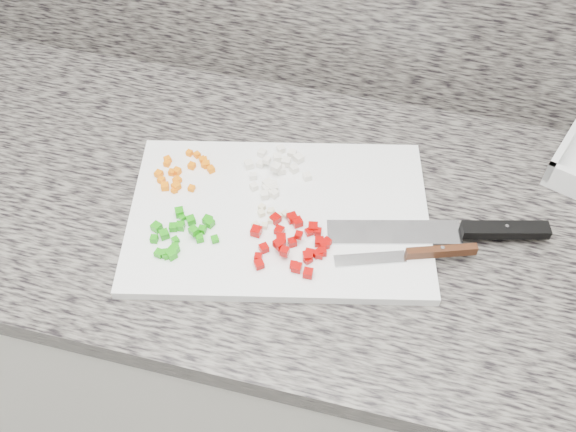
{
  "coord_description": "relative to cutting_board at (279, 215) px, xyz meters",
  "views": [
    {
      "loc": [
        0.16,
        0.78,
        1.7
      ],
      "look_at": [
        0.0,
        1.38,
        0.94
      ],
      "focal_mm": 40.0,
      "sensor_mm": 36.0,
      "label": 1
    }
  ],
  "objects": [
    {
      "name": "cabinet",
      "position": [
        0.02,
        0.04,
        -0.48
      ],
      "size": [
        3.92,
        0.62,
        0.86
      ],
      "primitive_type": "cube",
      "color": "silver",
      "rests_on": "ground"
    },
    {
      "name": "cutting_board",
      "position": [
        0.0,
        0.0,
        0.0
      ],
      "size": [
        0.53,
        0.41,
        0.02
      ],
      "primitive_type": "cube",
      "rotation": [
        0.0,
        0.0,
        0.22
      ],
      "color": "white",
      "rests_on": "countertop"
    },
    {
      "name": "red_pepper_pile",
      "position": [
        0.04,
        -0.06,
        0.02
      ],
      "size": [
        0.13,
        0.12,
        0.02
      ],
      "color": "#A00302",
      "rests_on": "cutting_board"
    },
    {
      "name": "chef_knife",
      "position": [
        0.29,
        0.03,
        0.01
      ],
      "size": [
        0.34,
        0.12,
        0.02
      ],
      "rotation": [
        0.0,
        0.0,
        0.25
      ],
      "color": "#B8BABE",
      "rests_on": "cutting_board"
    },
    {
      "name": "countertop",
      "position": [
        0.02,
        0.04,
        -0.03
      ],
      "size": [
        3.96,
        0.64,
        0.04
      ],
      "primitive_type": "cube",
      "color": "#67625A",
      "rests_on": "cabinet"
    },
    {
      "name": "green_pepper_pile",
      "position": [
        -0.13,
        -0.08,
        0.01
      ],
      "size": [
        0.11,
        0.1,
        0.02
      ],
      "color": "#1A960D",
      "rests_on": "cutting_board"
    },
    {
      "name": "onion_pile",
      "position": [
        -0.03,
        0.07,
        0.02
      ],
      "size": [
        0.12,
        0.12,
        0.02
      ],
      "color": "white",
      "rests_on": "cutting_board"
    },
    {
      "name": "garlic_pile",
      "position": [
        -0.01,
        -0.02,
        0.01
      ],
      "size": [
        0.05,
        0.05,
        0.01
      ],
      "color": "beige",
      "rests_on": "cutting_board"
    },
    {
      "name": "paring_knife",
      "position": [
        0.23,
        -0.03,
        0.01
      ],
      "size": [
        0.21,
        0.09,
        0.02
      ],
      "rotation": [
        0.0,
        0.0,
        0.33
      ],
      "color": "#B8BABE",
      "rests_on": "cutting_board"
    },
    {
      "name": "carrot_pile",
      "position": [
        -0.18,
        0.04,
        0.01
      ],
      "size": [
        0.09,
        0.1,
        0.01
      ],
      "color": "orange",
      "rests_on": "cutting_board"
    }
  ]
}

